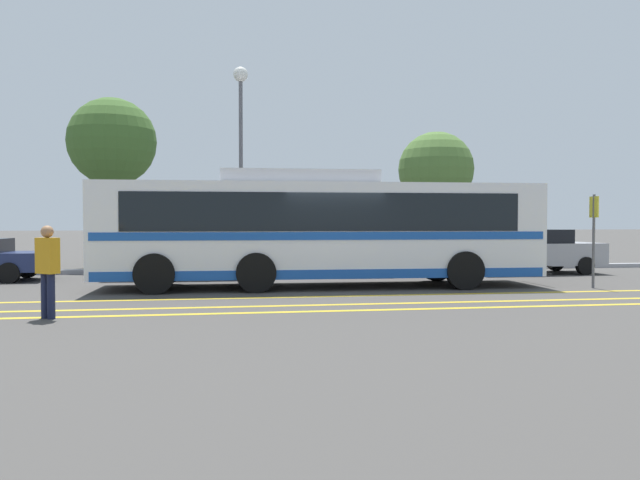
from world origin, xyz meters
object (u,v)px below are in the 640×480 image
(transit_bus, at_px, (319,228))
(tree_1, at_px, (112,142))
(parked_car_3, at_px, (533,251))
(pedestrian_0, at_px, (48,266))
(parked_car_2, at_px, (362,252))
(tree_0, at_px, (436,170))
(bus_stop_sign, at_px, (594,229))
(parked_car_1, at_px, (183,254))
(street_lamp, at_px, (241,122))

(transit_bus, bearing_deg, tree_1, -139.24)
(parked_car_3, height_order, pedestrian_0, pedestrian_0)
(parked_car_2, relative_size, tree_0, 0.72)
(bus_stop_sign, distance_m, tree_0, 11.90)
(bus_stop_sign, bearing_deg, pedestrian_0, -74.48)
(parked_car_3, xyz_separation_m, tree_0, (-1.00, 7.00, 3.32))
(transit_bus, bearing_deg, parked_car_2, 151.50)
(transit_bus, height_order, parked_car_1, transit_bus)
(tree_1, bearing_deg, street_lamp, -23.89)
(street_lamp, distance_m, tree_0, 9.78)
(street_lamp, distance_m, tree_1, 5.30)
(parked_car_1, height_order, pedestrian_0, pedestrian_0)
(street_lamp, bearing_deg, parked_car_3, -16.65)
(parked_car_2, height_order, tree_1, tree_1)
(parked_car_3, xyz_separation_m, pedestrian_0, (-13.63, -7.85, 0.20))
(parked_car_1, xyz_separation_m, parked_car_2, (5.74, 0.24, 0.01))
(parked_car_2, xyz_separation_m, street_lamp, (-3.85, 2.73, 4.60))
(bus_stop_sign, bearing_deg, transit_bus, -100.12)
(bus_stop_sign, bearing_deg, parked_car_1, -111.30)
(parked_car_1, xyz_separation_m, bus_stop_sign, (10.93, -4.59, 0.82))
(bus_stop_sign, distance_m, tree_1, 17.23)
(parked_car_2, height_order, bus_stop_sign, bus_stop_sign)
(parked_car_1, distance_m, tree_0, 13.22)
(bus_stop_sign, relative_size, tree_1, 0.38)
(transit_bus, relative_size, tree_1, 1.86)
(pedestrian_0, xyz_separation_m, street_lamp, (3.83, 10.78, 4.39))
(tree_1, bearing_deg, transit_bus, -50.70)
(transit_bus, distance_m, street_lamp, 7.42)
(parked_car_1, height_order, parked_car_2, parked_car_2)
(parked_car_1, height_order, street_lamp, street_lamp)
(parked_car_1, bearing_deg, tree_0, 125.61)
(parked_car_2, height_order, parked_car_3, parked_car_2)
(parked_car_1, xyz_separation_m, tree_1, (-2.94, 5.11, 4.05))
(pedestrian_0, bearing_deg, parked_car_2, -95.35)
(parked_car_3, distance_m, tree_0, 7.81)
(parked_car_2, distance_m, bus_stop_sign, 7.14)
(pedestrian_0, distance_m, tree_1, 13.51)
(parked_car_3, relative_size, tree_0, 0.78)
(parked_car_1, height_order, tree_0, tree_0)
(pedestrian_0, relative_size, tree_1, 0.26)
(parked_car_2, bearing_deg, pedestrian_0, -41.14)
(pedestrian_0, bearing_deg, street_lamp, -71.25)
(parked_car_1, distance_m, parked_car_3, 11.68)
(parked_car_3, bearing_deg, tree_1, 69.07)
(pedestrian_0, bearing_deg, bus_stop_sign, -127.64)
(parked_car_1, bearing_deg, parked_car_2, 94.60)
(tree_1, bearing_deg, parked_car_1, -60.07)
(parked_car_2, bearing_deg, parked_car_1, -85.09)
(tree_0, bearing_deg, parked_car_2, -126.02)
(parked_car_3, distance_m, tree_1, 15.99)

